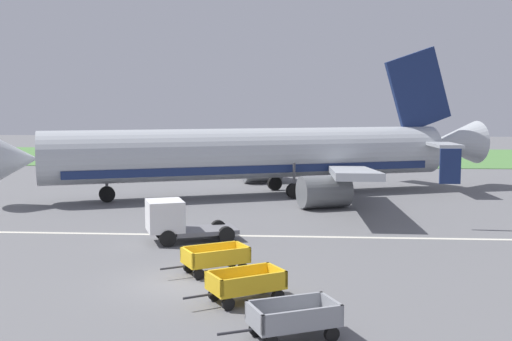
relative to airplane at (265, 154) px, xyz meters
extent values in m
plane|color=slate|center=(-1.91, -22.98, -3.05)|extent=(220.00, 220.00, 0.00)
cube|color=#518442|center=(-1.91, 34.13, -3.02)|extent=(220.00, 28.00, 0.06)
cube|color=silver|center=(-1.91, -14.38, -3.05)|extent=(120.00, 0.36, 0.01)
cylinder|color=#B2B7BC|center=(-0.96, -0.37, 0.10)|extent=(29.37, 14.08, 3.70)
cube|color=navy|center=(-0.96, -0.37, -0.92)|extent=(26.50, 12.85, 0.56)
cone|color=#B2B7BC|center=(-16.40, -6.21, 0.10)|extent=(4.28, 4.52, 3.63)
cone|color=#B2B7BC|center=(15.07, 5.71, 0.60)|extent=(5.45, 4.88, 3.52)
cube|color=#B2B7BC|center=(5.85, -6.71, -0.57)|extent=(2.89, 13.05, 1.35)
cube|color=navy|center=(10.61, -11.86, 0.38)|extent=(1.10, 0.22, 1.90)
cylinder|color=slate|center=(4.15, -5.69, -1.92)|extent=(3.74, 3.10, 2.10)
cube|color=#B2B7BC|center=(-0.06, 8.90, -0.57)|extent=(10.73, 11.31, 1.35)
cube|color=navy|center=(0.09, 15.91, 0.38)|extent=(0.94, 0.89, 1.90)
cylinder|color=slate|center=(-0.66, 7.01, -1.92)|extent=(3.74, 3.10, 2.10)
cube|color=navy|center=(11.94, 4.52, 4.85)|extent=(5.72, 2.45, 6.88)
cube|color=#B2B7BC|center=(13.26, 1.60, 0.70)|extent=(2.05, 5.28, 0.24)
cube|color=#B2B7BC|center=(11.00, 7.58, 0.70)|extent=(4.66, 5.18, 0.24)
cylinder|color=#4C4C51|center=(-10.78, -4.08, -1.48)|extent=(0.20, 0.20, 2.04)
cylinder|color=black|center=(-10.78, -4.08, -2.50)|extent=(1.19, 0.81, 1.10)
cylinder|color=#4C4C51|center=(2.15, -1.54, -1.48)|extent=(0.20, 0.20, 2.04)
cylinder|color=black|center=(2.15, -1.54, -2.50)|extent=(1.19, 0.81, 1.10)
cylinder|color=#4C4C51|center=(0.59, 2.58, -1.48)|extent=(0.20, 0.20, 2.04)
cylinder|color=black|center=(0.59, 2.58, -2.50)|extent=(1.19, 0.81, 1.10)
cube|color=gray|center=(2.34, -28.13, -2.57)|extent=(2.86, 2.31, 0.08)
cube|color=gray|center=(2.61, -28.72, -2.26)|extent=(2.32, 1.12, 0.55)
cube|color=gray|center=(2.07, -27.53, -2.26)|extent=(2.32, 1.12, 0.55)
cube|color=gray|center=(1.25, -28.62, -2.26)|extent=(0.67, 1.32, 0.55)
cube|color=gray|center=(3.43, -27.63, -2.26)|extent=(0.67, 1.32, 0.55)
cylinder|color=#2D2D33|center=(0.70, -28.87, -2.61)|extent=(0.94, 0.49, 0.08)
cylinder|color=black|center=(1.25, -28.00, -2.83)|extent=(0.47, 0.33, 0.44)
cylinder|color=black|center=(3.42, -28.25, -2.83)|extent=(0.47, 0.33, 0.44)
cylinder|color=black|center=(2.96, -27.23, -2.83)|extent=(0.47, 0.33, 0.44)
cube|color=gold|center=(0.68, -24.85, -2.57)|extent=(2.86, 2.50, 0.08)
cube|color=gold|center=(1.02, -25.41, -2.26)|extent=(2.19, 1.39, 0.55)
cube|color=gold|center=(0.34, -24.30, -2.26)|extent=(2.19, 1.39, 0.55)
cube|color=gold|center=(-0.34, -25.48, -2.26)|extent=(0.81, 1.25, 0.55)
cube|color=gold|center=(1.71, -24.23, -2.26)|extent=(0.81, 1.25, 0.55)
cylinder|color=#2D2D33|center=(-0.85, -25.79, -2.61)|extent=(0.90, 0.59, 0.08)
cylinder|color=black|center=(0.17, -25.82, -2.83)|extent=(0.46, 0.37, 0.44)
cylinder|color=black|center=(-0.41, -24.86, -2.83)|extent=(0.46, 0.37, 0.44)
cylinder|color=black|center=(1.77, -24.84, -2.83)|extent=(0.46, 0.37, 0.44)
cylinder|color=black|center=(1.19, -23.88, -2.83)|extent=(0.46, 0.37, 0.44)
cube|color=gold|center=(-0.84, -21.42, -2.57)|extent=(2.86, 2.47, 0.08)
cube|color=gold|center=(-0.51, -21.98, -2.26)|extent=(2.21, 1.35, 0.55)
cube|color=gold|center=(-1.17, -20.85, -2.26)|extent=(2.21, 1.35, 0.55)
cube|color=gold|center=(-1.87, -22.02, -2.26)|extent=(0.79, 1.26, 0.55)
cube|color=gold|center=(0.20, -20.81, -2.26)|extent=(0.79, 1.26, 0.55)
cylinder|color=#2D2D33|center=(-2.39, -22.32, -2.61)|extent=(0.90, 0.57, 0.08)
cylinder|color=black|center=(-1.36, -22.37, -2.83)|extent=(0.46, 0.36, 0.44)
cylinder|color=black|center=(-1.93, -21.41, -2.83)|extent=(0.46, 0.36, 0.44)
cylinder|color=black|center=(0.25, -21.43, -2.83)|extent=(0.46, 0.36, 0.44)
cylinder|color=black|center=(-0.31, -20.46, -2.83)|extent=(0.46, 0.36, 0.44)
cube|color=slate|center=(-2.19, -15.49, -2.55)|extent=(3.57, 2.88, 0.20)
cube|color=white|center=(-4.03, -16.20, -1.70)|extent=(2.27, 2.38, 1.50)
cube|color=#19232D|center=(-4.78, -16.49, -1.55)|extent=(0.65, 1.54, 0.67)
cylinder|color=black|center=(-3.74, -17.00, -2.65)|extent=(0.85, 0.57, 0.80)
cylinder|color=black|center=(-4.35, -15.41, -2.65)|extent=(0.85, 0.57, 0.80)
cylinder|color=black|center=(-1.05, -15.97, -2.65)|extent=(0.85, 0.57, 0.80)
cylinder|color=black|center=(-1.66, -14.38, -2.65)|extent=(0.85, 0.57, 0.80)
camera|label=1|loc=(2.43, -45.16, 3.68)|focal=42.84mm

